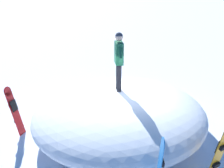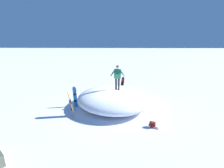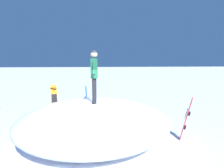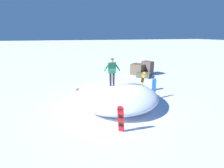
{
  "view_description": "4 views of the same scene",
  "coord_description": "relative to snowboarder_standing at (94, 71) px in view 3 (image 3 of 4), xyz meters",
  "views": [
    {
      "loc": [
        7.26,
        -1.99,
        4.61
      ],
      "look_at": [
        -0.3,
        -0.26,
        1.52
      ],
      "focal_mm": 43.33,
      "sensor_mm": 36.0,
      "label": 1
    },
    {
      "loc": [
        -0.21,
        10.57,
        4.69
      ],
      "look_at": [
        0.19,
        0.44,
        1.91
      ],
      "focal_mm": 24.54,
      "sensor_mm": 36.0,
      "label": 2
    },
    {
      "loc": [
        -6.75,
        0.51,
        2.72
      ],
      "look_at": [
        -0.12,
        -0.69,
        1.99
      ],
      "focal_mm": 31.49,
      "sensor_mm": 36.0,
      "label": 3
    },
    {
      "loc": [
        -2.66,
        -9.2,
        4.53
      ],
      "look_at": [
        -0.23,
        -0.27,
        1.54
      ],
      "focal_mm": 24.73,
      "sensor_mm": 36.0,
      "label": 4
    }
  ],
  "objects": [
    {
      "name": "ground",
      "position": [
        0.18,
        0.08,
        -2.44
      ],
      "size": [
        240.0,
        240.0,
        0.0
      ],
      "primitive_type": "plane",
      "color": "white"
    },
    {
      "name": "snow_mound",
      "position": [
        0.25,
        -0.02,
        -1.76
      ],
      "size": [
        7.56,
        7.52,
        1.35
      ],
      "primitive_type": "ellipsoid",
      "rotation": [
        0.0,
        0.0,
        0.89
      ],
      "color": "white",
      "rests_on": "ground"
    },
    {
      "name": "snowboarder_standing",
      "position": [
        0.0,
        0.0,
        0.0
      ],
      "size": [
        1.06,
        0.27,
        1.78
      ],
      "color": "black",
      "rests_on": "snow_mound"
    },
    {
      "name": "snowboard_primary_upright",
      "position": [
        2.97,
        1.64,
        -1.56
      ],
      "size": [
        0.42,
        0.38,
        1.69
      ],
      "color": "orange",
      "rests_on": "ground"
    },
    {
      "name": "snowboard_secondary_upright",
      "position": [
        3.13,
        0.11,
        -1.61
      ],
      "size": [
        0.31,
        0.2,
        1.59
      ],
      "color": "#2672BF",
      "rests_on": "ground"
    },
    {
      "name": "snowboard_tertiary_upright",
      "position": [
        -0.44,
        -3.19,
        -1.63
      ],
      "size": [
        0.46,
        0.49,
        1.56
      ],
      "color": "red",
      "rests_on": "ground"
    }
  ]
}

